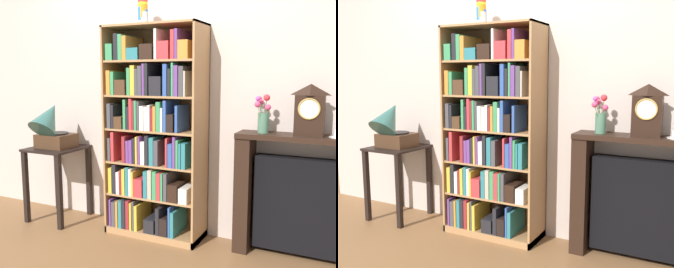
{
  "view_description": "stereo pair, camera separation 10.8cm",
  "coord_description": "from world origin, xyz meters",
  "views": [
    {
      "loc": [
        1.56,
        -2.86,
        1.42
      ],
      "look_at": [
        0.13,
        0.11,
        0.92
      ],
      "focal_mm": 41.39,
      "sensor_mm": 36.0,
      "label": 1
    },
    {
      "loc": [
        1.66,
        -2.81,
        1.42
      ],
      "look_at": [
        0.13,
        0.11,
        0.92
      ],
      "focal_mm": 41.39,
      "sensor_mm": 36.0,
      "label": 2
    }
  ],
  "objects": [
    {
      "name": "ground_plane",
      "position": [
        0.0,
        0.0,
        -0.01
      ],
      "size": [
        7.72,
        6.4,
        0.02
      ],
      "primitive_type": "cube",
      "color": "brown"
    },
    {
      "name": "wall_back",
      "position": [
        0.1,
        0.32,
        1.32
      ],
      "size": [
        4.72,
        0.08,
        2.65
      ],
      "primitive_type": "cube",
      "color": "beige",
      "rests_on": "ground"
    },
    {
      "name": "bookshelf",
      "position": [
        -0.02,
        0.09,
        0.88
      ],
      "size": [
        0.87,
        0.36,
        1.85
      ],
      "color": "#A87A4C",
      "rests_on": "ground"
    },
    {
      "name": "cup_stack",
      "position": [
        -0.11,
        0.1,
        1.95
      ],
      "size": [
        0.09,
        0.09,
        0.21
      ],
      "color": "white",
      "rests_on": "bookshelf"
    },
    {
      "name": "side_table_left",
      "position": [
        -1.05,
        0.03,
        0.53
      ],
      "size": [
        0.48,
        0.51,
        0.73
      ],
      "color": "black",
      "rests_on": "ground"
    },
    {
      "name": "gramophone",
      "position": [
        -1.05,
        -0.03,
        0.94
      ],
      "size": [
        0.33,
        0.44,
        0.5
      ],
      "color": "#472D1C",
      "rests_on": "side_table_left"
    },
    {
      "name": "fireplace_mantel",
      "position": [
        1.25,
        0.17,
        0.48
      ],
      "size": [
        1.03,
        0.26,
        0.98
      ],
      "color": "black",
      "rests_on": "ground"
    },
    {
      "name": "mantel_clock",
      "position": [
        1.26,
        0.15,
        1.17
      ],
      "size": [
        0.21,
        0.12,
        0.38
      ],
      "color": "black",
      "rests_on": "fireplace_mantel"
    },
    {
      "name": "flower_vase",
      "position": [
        0.92,
        0.15,
        1.11
      ],
      "size": [
        0.14,
        0.18,
        0.3
      ],
      "color": "#4C7A60",
      "rests_on": "fireplace_mantel"
    }
  ]
}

